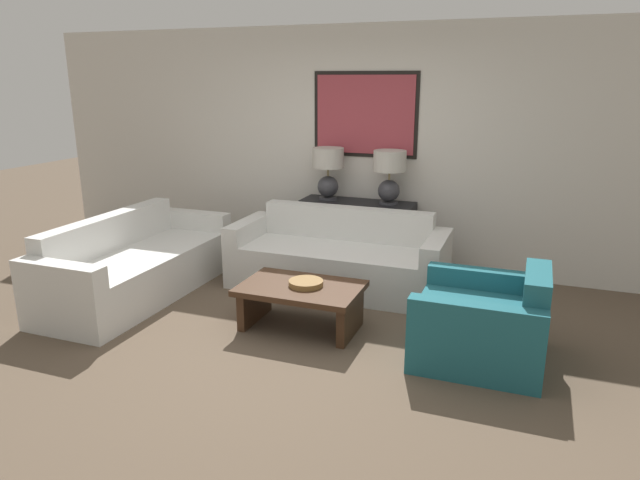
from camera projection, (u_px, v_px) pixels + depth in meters
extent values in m
plane|color=brown|center=(282.00, 344.00, 4.64)|extent=(20.00, 20.00, 0.00)
cube|color=beige|center=(366.00, 149.00, 6.38)|extent=(8.17, 0.10, 2.65)
cube|color=black|center=(365.00, 115.00, 6.23)|extent=(1.18, 0.01, 0.92)
cube|color=#9E3842|center=(365.00, 115.00, 6.22)|extent=(1.10, 0.02, 0.84)
cube|color=black|center=(357.00, 235.00, 6.39)|extent=(1.26, 0.40, 0.78)
cylinder|color=#333338|center=(328.00, 198.00, 6.39)|extent=(0.20, 0.20, 0.02)
sphere|color=#333338|center=(328.00, 186.00, 6.36)|extent=(0.24, 0.24, 0.24)
cylinder|color=#8C7A51|center=(328.00, 172.00, 6.31)|extent=(0.02, 0.02, 0.09)
cylinder|color=#B2ADA3|center=(328.00, 158.00, 6.27)|extent=(0.35, 0.35, 0.22)
cylinder|color=#333338|center=(388.00, 203.00, 6.16)|extent=(0.20, 0.20, 0.02)
sphere|color=#333338|center=(389.00, 191.00, 6.12)|extent=(0.24, 0.24, 0.24)
cylinder|color=#8C7A51|center=(389.00, 175.00, 6.08)|extent=(0.02, 0.02, 0.09)
cylinder|color=#B2ADA3|center=(390.00, 161.00, 6.03)|extent=(0.35, 0.35, 0.22)
cube|color=silver|center=(334.00, 270.00, 5.74)|extent=(1.82, 0.67, 0.44)
cube|color=silver|center=(347.00, 243.00, 6.08)|extent=(1.82, 0.18, 0.78)
cube|color=silver|center=(249.00, 248.00, 6.13)|extent=(0.18, 0.85, 0.63)
cube|color=silver|center=(436.00, 270.00, 5.45)|extent=(0.18, 0.85, 0.63)
cube|color=silver|center=(148.00, 275.00, 5.61)|extent=(0.67, 1.82, 0.44)
cube|color=silver|center=(111.00, 253.00, 5.71)|extent=(0.18, 1.82, 0.78)
cube|color=silver|center=(62.00, 300.00, 4.72)|extent=(0.85, 0.18, 0.63)
cube|color=silver|center=(195.00, 239.00, 6.51)|extent=(0.85, 0.18, 0.63)
cube|color=#3D2616|center=(301.00, 288.00, 4.84)|extent=(1.02, 0.67, 0.05)
cube|color=#3D2616|center=(255.00, 302.00, 5.05)|extent=(0.07, 0.54, 0.34)
cube|color=#3D2616|center=(350.00, 317.00, 4.74)|extent=(0.07, 0.54, 0.34)
cylinder|color=olive|center=(306.00, 283.00, 4.83)|extent=(0.29, 0.29, 0.05)
cube|color=#1E5B66|center=(467.00, 330.00, 4.39)|extent=(0.76, 0.64, 0.43)
cube|color=#1E5B66|center=(534.00, 320.00, 4.19)|extent=(0.18, 0.64, 0.75)
cube|color=#1E5B66|center=(484.00, 304.00, 4.69)|extent=(0.94, 0.14, 0.59)
cube|color=#1E5B66|center=(474.00, 343.00, 3.99)|extent=(0.94, 0.14, 0.59)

